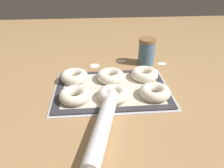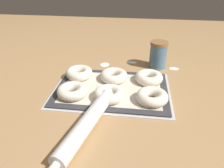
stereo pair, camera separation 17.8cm
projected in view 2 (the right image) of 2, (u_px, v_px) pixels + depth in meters
The scene contains 14 objects.
ground_plane at pixel (111, 92), 0.99m from camera, with size 2.80×2.80×0.00m, color #A87F51.
baking_tray at pixel (112, 89), 1.01m from camera, with size 0.53×0.38×0.01m.
baking_mat at pixel (112, 88), 1.00m from camera, with size 0.51×0.35×0.00m.
bagel_front_left at pixel (72, 91), 0.94m from camera, with size 0.13×0.13×0.04m.
bagel_front_center at pixel (110, 94), 0.92m from camera, with size 0.13×0.13×0.04m.
bagel_front_right at pixel (152, 97), 0.90m from camera, with size 0.13×0.13×0.04m.
bagel_back_left at pixel (79, 73), 1.09m from camera, with size 0.13×0.13×0.04m.
bagel_back_center at pixel (114, 76), 1.06m from camera, with size 0.13×0.13×0.04m.
bagel_back_right at pixel (149, 77), 1.04m from camera, with size 0.13×0.13×0.04m.
flour_canister at pixel (158, 55), 1.18m from camera, with size 0.09×0.09×0.15m.
rolling_pin at pixel (87, 123), 0.77m from camera, with size 0.15×0.47×0.06m.
flour_patch_near at pixel (105, 64), 1.25m from camera, with size 0.05×0.06×0.00m.
flour_patch_far at pixel (132, 62), 1.27m from camera, with size 0.06×0.03×0.00m.
flour_patch_side at pixel (174, 68), 1.20m from camera, with size 0.05×0.04×0.00m.
Camera 2 is at (0.11, -0.83, 0.53)m, focal length 35.00 mm.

